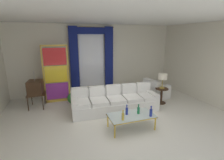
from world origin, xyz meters
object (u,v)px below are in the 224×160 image
at_px(armchair_white, 156,91).
at_px(round_side_table, 161,94).
at_px(peacock_figurine, 74,99).
at_px(bottle_crystal_tall, 123,116).
at_px(couch_white_long, 114,101).
at_px(table_lamp_brass, 163,77).
at_px(vintage_tv, 36,88).
at_px(coffee_table, 131,116).
at_px(stained_glass_divider, 56,75).
at_px(bottle_amber_squat, 127,111).
at_px(bottle_blue_decanter, 138,110).
at_px(bottle_ruby_flask, 151,112).

bearing_deg(armchair_white, round_side_table, -102.39).
bearing_deg(peacock_figurine, bottle_crystal_tall, -68.60).
bearing_deg(couch_white_long, table_lamp_brass, -0.42).
height_order(vintage_tv, round_side_table, vintage_tv).
xyz_separation_m(vintage_tv, round_side_table, (4.46, -1.11, -0.37)).
distance_m(vintage_tv, table_lamp_brass, 4.61).
distance_m(couch_white_long, coffee_table, 1.33).
relative_size(couch_white_long, coffee_table, 2.37).
height_order(vintage_tv, table_lamp_brass, vintage_tv).
height_order(vintage_tv, stained_glass_divider, stained_glass_divider).
bearing_deg(bottle_amber_squat, table_lamp_brass, 32.03).
xyz_separation_m(bottle_amber_squat, round_side_table, (1.99, 1.25, -0.17)).
bearing_deg(coffee_table, round_side_table, 34.89).
relative_size(bottle_blue_decanter, bottle_crystal_tall, 1.01).
distance_m(vintage_tv, round_side_table, 4.62).
distance_m(bottle_amber_squat, stained_glass_divider, 3.25).
distance_m(bottle_blue_decanter, bottle_ruby_flask, 0.35).
bearing_deg(stained_glass_divider, bottle_blue_decanter, -53.03).
bearing_deg(round_side_table, bottle_amber_squat, -147.97).
bearing_deg(vintage_tv, table_lamp_brass, -13.98).
relative_size(round_side_table, table_lamp_brass, 1.04).
distance_m(couch_white_long, vintage_tv, 2.82).
bearing_deg(armchair_white, bottle_amber_squat, -139.05).
distance_m(coffee_table, peacock_figurine, 2.64).
bearing_deg(couch_white_long, round_side_table, -0.42).
xyz_separation_m(couch_white_long, bottle_blue_decanter, (0.24, -1.31, 0.21)).
xyz_separation_m(bottle_amber_squat, armchair_white, (2.12, 1.84, -0.24)).
bearing_deg(round_side_table, couch_white_long, 179.58).
distance_m(couch_white_long, stained_glass_divider, 2.45).
bearing_deg(bottle_crystal_tall, bottle_amber_squat, 49.79).
height_order(bottle_blue_decanter, stained_glass_divider, stained_glass_divider).
distance_m(stained_glass_divider, table_lamp_brass, 4.00).
relative_size(vintage_tv, table_lamp_brass, 2.36).
height_order(vintage_tv, peacock_figurine, vintage_tv).
distance_m(bottle_crystal_tall, peacock_figurine, 2.69).
distance_m(bottle_blue_decanter, bottle_crystal_tall, 0.59).
bearing_deg(stained_glass_divider, armchair_white, -12.51).
relative_size(bottle_ruby_flask, armchair_white, 0.31).
bearing_deg(vintage_tv, couch_white_long, -23.15).
xyz_separation_m(coffee_table, stained_glass_divider, (-1.85, 2.76, 0.68)).
xyz_separation_m(bottle_amber_squat, stained_glass_divider, (-1.74, 2.70, 0.53)).
xyz_separation_m(armchair_white, table_lamp_brass, (-0.13, -0.60, 0.74)).
bearing_deg(bottle_amber_squat, bottle_blue_decanter, -8.97).
height_order(stained_glass_divider, peacock_figurine, stained_glass_divider).
height_order(couch_white_long, peacock_figurine, couch_white_long).
bearing_deg(table_lamp_brass, peacock_figurine, 162.94).
height_order(bottle_crystal_tall, armchair_white, armchair_white).
bearing_deg(round_side_table, table_lamp_brass, 0.00).
relative_size(bottle_crystal_tall, armchair_white, 0.29).
bearing_deg(stained_glass_divider, couch_white_long, -38.13).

